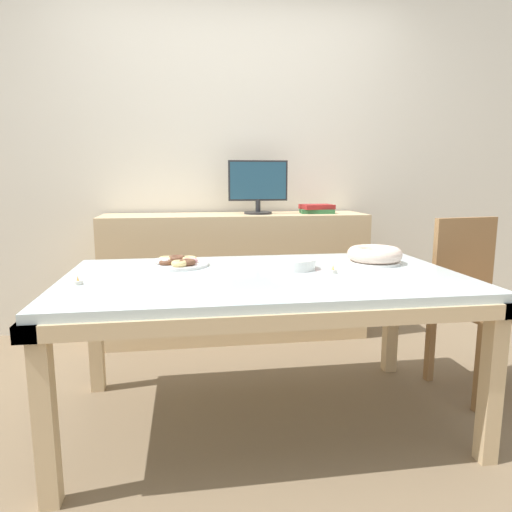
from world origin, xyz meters
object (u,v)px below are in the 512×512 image
(pastry_platter, at_px, (177,263))
(tealight_right_edge, at_px, (371,254))
(computer_monitor, at_px, (258,187))
(book_stack, at_px, (317,209))
(chair, at_px, (476,295))
(plate_stack, at_px, (294,264))
(tealight_centre, at_px, (78,282))
(tealight_near_front, at_px, (333,271))
(cake_chocolate_round, at_px, (375,255))

(pastry_platter, bearing_deg, tealight_right_edge, 7.04)
(computer_monitor, bearing_deg, book_stack, 0.18)
(chair, height_order, plate_stack, chair)
(computer_monitor, bearing_deg, pastry_platter, -120.40)
(chair, bearing_deg, tealight_centre, -171.63)
(chair, height_order, tealight_right_edge, chair)
(tealight_near_front, bearing_deg, plate_stack, 140.70)
(book_stack, relative_size, tealight_right_edge, 6.44)
(computer_monitor, xyz_separation_m, book_stack, (0.44, 0.00, -0.16))
(plate_stack, height_order, tealight_right_edge, plate_stack)
(tealight_right_edge, bearing_deg, tealight_centre, -161.79)
(cake_chocolate_round, height_order, tealight_right_edge, cake_chocolate_round)
(pastry_platter, xyz_separation_m, tealight_centre, (-0.40, -0.35, -0.01))
(computer_monitor, bearing_deg, tealight_right_edge, -57.82)
(book_stack, xyz_separation_m, tealight_right_edge, (0.08, -0.83, -0.20))
(cake_chocolate_round, relative_size, tealight_right_edge, 6.93)
(chair, xyz_separation_m, book_stack, (-0.62, 1.02, 0.41))
(chair, relative_size, tealight_right_edge, 23.50)
(book_stack, height_order, tealight_centre, book_stack)
(chair, height_order, tealight_centre, chair)
(book_stack, relative_size, cake_chocolate_round, 0.93)
(book_stack, xyz_separation_m, tealight_near_front, (-0.28, -1.25, -0.20))
(cake_chocolate_round, height_order, tealight_near_front, cake_chocolate_round)
(computer_monitor, height_order, pastry_platter, computer_monitor)
(cake_chocolate_round, distance_m, pastry_platter, 1.01)
(tealight_right_edge, height_order, tealight_centre, same)
(tealight_right_edge, bearing_deg, chair, -19.39)
(tealight_right_edge, bearing_deg, plate_stack, -150.16)
(chair, relative_size, book_stack, 3.65)
(cake_chocolate_round, relative_size, tealight_near_front, 6.93)
(chair, distance_m, tealight_right_edge, 0.61)
(pastry_platter, bearing_deg, cake_chocolate_round, -4.74)
(pastry_platter, bearing_deg, tealight_centre, -138.47)
(cake_chocolate_round, bearing_deg, pastry_platter, 175.26)
(pastry_platter, relative_size, plate_stack, 1.52)
(computer_monitor, relative_size, cake_chocolate_round, 1.53)
(plate_stack, distance_m, tealight_centre, 0.98)
(plate_stack, xyz_separation_m, tealight_right_edge, (0.52, 0.30, -0.01))
(tealight_near_front, bearing_deg, pastry_platter, 157.65)
(pastry_platter, xyz_separation_m, tealight_near_front, (0.72, -0.29, -0.01))
(chair, distance_m, tealight_centre, 2.05)
(computer_monitor, distance_m, pastry_platter, 1.17)
(tealight_near_front, relative_size, tealight_right_edge, 1.00)
(cake_chocolate_round, relative_size, tealight_centre, 6.93)
(computer_monitor, height_order, plate_stack, computer_monitor)
(cake_chocolate_round, distance_m, plate_stack, 0.46)
(tealight_near_front, relative_size, tealight_centre, 1.00)
(cake_chocolate_round, bearing_deg, chair, 2.52)
(pastry_platter, height_order, tealight_centre, pastry_platter)
(tealight_right_edge, xyz_separation_m, tealight_centre, (-1.48, -0.49, 0.00))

